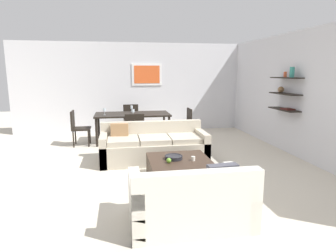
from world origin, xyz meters
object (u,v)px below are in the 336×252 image
Objects in this scene: wine_glass_foot at (133,111)px; wine_glass_left_near at (105,110)px; coffee_table at (180,171)px; dining_chair_head at (131,118)px; dining_chair_right_near at (185,123)px; sofa_beige at (153,147)px; apple_on_coffee_table at (169,161)px; dining_chair_foot at (135,129)px; dining_chair_left_near at (78,126)px; loveseat_white at (191,201)px; dining_table at (132,116)px; candle_jar at (193,159)px; wine_glass_head at (132,107)px; decorative_bowl at (174,157)px.

wine_glass_left_near is (-0.71, 0.30, 0.00)m from wine_glass_foot.
dining_chair_head is at bearing 99.18° from coffee_table.
sofa_beige is at bearing -123.65° from dining_chair_right_near.
wine_glass_foot is at bearing -90.00° from dining_chair_head.
dining_chair_foot is (-0.42, 2.28, 0.08)m from apple_on_coffee_table.
sofa_beige is 2.47× the size of dining_chair_right_near.
dining_chair_head is at bearing 38.61° from dining_chair_left_near.
dining_chair_head is 5.34× the size of wine_glass_foot.
loveseat_white is 1.38m from coffee_table.
coffee_table is at bearing -78.21° from dining_table.
coffee_table is 15.16× the size of candle_jar.
dining_table is 11.42× the size of wine_glass_left_near.
apple_on_coffee_table is at bearing -84.08° from dining_chair_head.
wine_glass_head reaches higher than dining_chair_right_near.
dining_chair_foot is at bearing 106.44° from coffee_table.
wine_glass_head is (0.00, 0.83, -0.01)m from wine_glass_foot.
loveseat_white is 4.57m from dining_chair_left_near.
wine_glass_left_near is (-1.34, 2.90, 0.68)m from coffee_table.
loveseat_white is 5.30m from dining_chair_head.
dining_chair_right_near is at bearing 79.52° from candle_jar.
wine_glass_head is at bearing 37.04° from wine_glass_left_near.
apple_on_coffee_table is at bearing 92.48° from loveseat_white.
apple_on_coffee_table is 0.04× the size of dining_table.
apple_on_coffee_table is (-0.05, 1.23, 0.13)m from loveseat_white.
candle_jar is at bearing -76.60° from wine_glass_head.
dining_table is (-0.42, 3.16, 0.26)m from apple_on_coffee_table.
apple_on_coffee_table is at bearing -107.96° from dining_chair_right_near.
apple_on_coffee_table reaches higher than coffee_table.
decorative_bowl is 3.65× the size of apple_on_coffee_table.
candle_jar is 0.04× the size of dining_table.
sofa_beige is 2.47× the size of dining_chair_left_near.
apple_on_coffee_table is at bearing -81.31° from wine_glass_foot.
loveseat_white reaches higher than apple_on_coffee_table.
dining_table is (-0.54, 2.97, 0.27)m from decorative_bowl.
dining_chair_left_near is at bearing -171.13° from dining_table.
sofa_beige reaches higher than candle_jar.
dining_table is at bearing 101.79° from coffee_table.
dining_chair_head is (-0.63, 3.90, 0.31)m from coffee_table.
coffee_table is 6.65× the size of wine_glass_head.
loveseat_white is 4.86m from wine_glass_head.
wine_glass_left_near is (-0.71, 0.77, 0.37)m from dining_chair_foot.
apple_on_coffee_table is at bearing -79.56° from dining_chair_foot.
dining_chair_left_near reaches higher than decorative_bowl.
dining_chair_right_near is at bearing 75.16° from coffee_table.
sofa_beige is 2.04m from wine_glass_left_near.
candle_jar is 0.44× the size of wine_glass_foot.
dining_table is at bearing -90.00° from wine_glass_head.
dining_table is (-0.47, 4.39, 0.39)m from loveseat_white.
dining_table is at bearing -90.00° from dining_chair_head.
loveseat_white is 0.75× the size of dining_table.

